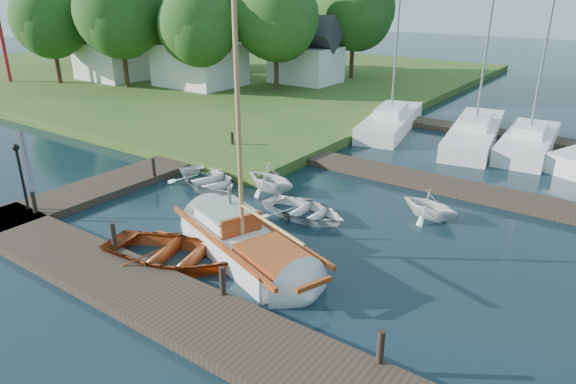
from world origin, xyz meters
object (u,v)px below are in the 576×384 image
Objects in this scene: mooring_post_3 at (381,347)px; tree_0 at (50,18)px; mooring_post_0 at (34,202)px; house_c at (306,56)px; marina_boat_2 at (528,140)px; mooring_post_4 at (153,167)px; tender_d at (431,203)px; dinghy at (171,249)px; tender_c at (304,208)px; tree_5 at (151,14)px; sailboat at (249,249)px; tree_3 at (276,16)px; mooring_post_2 at (223,281)px; tree_6 at (74,11)px; tree_7 at (354,7)px; mooring_post_1 at (114,235)px; marina_boat_1 at (475,132)px; house_a at (199,53)px; house_b at (113,51)px; tree_2 at (198,25)px; tree_1 at (120,11)px; lamp_post at (20,168)px; tender_b at (270,176)px; tree_4 at (230,4)px; mooring_post_5 at (232,140)px; tender_a at (208,178)px; marina_boat_0 at (391,120)px.

tree_0 is at bearing 157.31° from mooring_post_3.
house_c reaches higher than mooring_post_0.
marina_boat_2 reaches higher than tree_0.
mooring_post_4 is 11.39m from tender_d.
dinghy is at bearing -26.53° from tree_0.
tree_5 is (-30.14, 19.25, 5.07)m from tender_c.
tree_3 is at bearing 144.38° from sailboat.
dinghy is 1.29× the size of tender_c.
mooring_post_4 is (-8.50, 5.00, 0.00)m from mooring_post_2.
house_c is 22.99m from tree_6.
tree_7 is at bearing 120.10° from mooring_post_3.
tree_6 is at bearing 147.47° from mooring_post_1.
tree_0 is (-33.86, 6.64, 4.95)m from tender_d.
tender_c is 0.35× the size of marina_boat_1.
mooring_post_1 is 0.07× the size of marina_boat_2.
house_b is (-8.00, -2.00, -0.19)m from house_a.
tender_c is 22.99m from tree_2.
tree_3 is at bearing 66.88° from marina_boat_1.
mooring_post_1 is 20.61m from marina_boat_2.
lamp_post is at bearing -46.82° from tree_1.
sailboat reaches higher than tender_b.
tree_3 is (-17.86, 14.64, 5.23)m from tender_d.
tender_b is at bearing 149.84° from marina_boat_1.
marina_boat_2 reaches higher than tender_c.
tree_4 is (-4.00, 8.00, 1.12)m from tree_2.
mooring_post_5 is 0.21× the size of tender_a.
house_b reaches higher than house_c.
lamp_post reaches higher than mooring_post_2.
mooring_post_2 is 0.13× the size of house_a.
sailboat is 41.40m from tree_6.
tender_a is at bearing -66.32° from house_c.
tree_1 reaches higher than lamp_post.
tender_c is at bearing -111.02° from tender_b.
house_b is (-25.37, 0.08, 2.21)m from marina_boat_0.
tree_6 is (-37.50, 21.05, 4.94)m from mooring_post_2.
tender_a is 23.07m from house_c.
tree_1 is 0.98× the size of tree_7.
tree_2 is (-15.00, 19.05, 4.55)m from mooring_post_1.
house_b is at bearing 77.67° from marina_boat_0.
tree_4 is at bearing 23.20° from tree_6.
mooring_post_2 reaches higher than dinghy.
lamp_post is at bearing -101.31° from mooring_post_4.
mooring_post_5 is 0.07× the size of marina_boat_2.
mooring_post_1 is at bearing -73.84° from tree_7.
marina_boat_0 is at bearing 13.77° from tender_c.
house_a is at bearing 119.74° from lamp_post.
marina_boat_2 is at bearing 57.01° from mooring_post_0.
house_c is at bearing 6.95° from tree_5.
mooring_post_2 is 1.00× the size of mooring_post_4.
lamp_post is 24.14m from tree_3.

